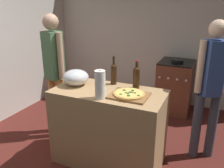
# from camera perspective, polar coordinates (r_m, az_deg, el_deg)

# --- Properties ---
(ground_plane) EXTENTS (4.40, 3.37, 0.02)m
(ground_plane) POSITION_cam_1_polar(r_m,az_deg,el_deg) (3.69, 2.20, -11.10)
(ground_plane) COLOR #511E19
(kitchen_wall_rear) EXTENTS (4.40, 0.10, 2.60)m
(kitchen_wall_rear) POSITION_cam_1_polar(r_m,az_deg,el_deg) (4.58, 9.31, 12.11)
(kitchen_wall_rear) COLOR beige
(kitchen_wall_rear) RESTS_ON ground_plane
(kitchen_wall_left) EXTENTS (0.10, 3.37, 2.60)m
(kitchen_wall_left) POSITION_cam_1_polar(r_m,az_deg,el_deg) (4.33, -22.66, 10.51)
(kitchen_wall_left) COLOR beige
(kitchen_wall_left) RESTS_ON ground_plane
(counter) EXTENTS (1.26, 0.63, 0.92)m
(counter) POSITION_cam_1_polar(r_m,az_deg,el_deg) (2.82, -0.84, -10.41)
(counter) COLOR tan
(counter) RESTS_ON ground_plane
(cutting_board) EXTENTS (0.40, 0.32, 0.02)m
(cutting_board) POSITION_cam_1_polar(r_m,az_deg,el_deg) (2.48, 4.15, -2.80)
(cutting_board) COLOR olive
(cutting_board) RESTS_ON counter
(pizza) EXTENTS (0.33, 0.33, 0.03)m
(pizza) POSITION_cam_1_polar(r_m,az_deg,el_deg) (2.47, 4.17, -2.35)
(pizza) COLOR tan
(pizza) RESTS_ON cutting_board
(mixing_bowl) EXTENTS (0.31, 0.31, 0.19)m
(mixing_bowl) POSITION_cam_1_polar(r_m,az_deg,el_deg) (2.81, -8.77, 1.59)
(mixing_bowl) COLOR #B2B2B7
(mixing_bowl) RESTS_ON counter
(paper_towel_roll) EXTENTS (0.11, 0.11, 0.30)m
(paper_towel_roll) POSITION_cam_1_polar(r_m,az_deg,el_deg) (2.38, -2.90, -0.17)
(paper_towel_roll) COLOR white
(paper_towel_roll) RESTS_ON counter
(wine_bottle_clear) EXTENTS (0.07, 0.07, 0.34)m
(wine_bottle_clear) POSITION_cam_1_polar(r_m,az_deg,el_deg) (2.80, 0.40, 2.70)
(wine_bottle_clear) COLOR #331E0F
(wine_bottle_clear) RESTS_ON counter
(wine_bottle_green) EXTENTS (0.08, 0.08, 0.33)m
(wine_bottle_green) POSITION_cam_1_polar(r_m,az_deg,el_deg) (2.67, 5.91, 1.86)
(wine_bottle_green) COLOR #331E0F
(wine_bottle_green) RESTS_ON counter
(stove) EXTENTS (0.56, 0.64, 0.94)m
(stove) POSITION_cam_1_polar(r_m,az_deg,el_deg) (4.27, 14.95, -0.55)
(stove) COLOR brown
(stove) RESTS_ON ground_plane
(person_in_stripes) EXTENTS (0.37, 0.26, 1.71)m
(person_in_stripes) POSITION_cam_1_polar(r_m,az_deg,el_deg) (3.31, -13.76, 3.71)
(person_in_stripes) COLOR #D88C4C
(person_in_stripes) RESTS_ON ground_plane
(person_in_red) EXTENTS (0.33, 0.27, 1.68)m
(person_in_red) POSITION_cam_1_polar(r_m,az_deg,el_deg) (2.92, 22.69, 0.01)
(person_in_red) COLOR #383D4C
(person_in_red) RESTS_ON ground_plane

